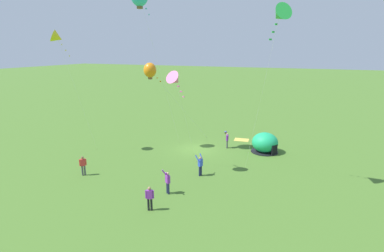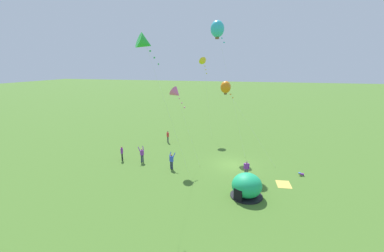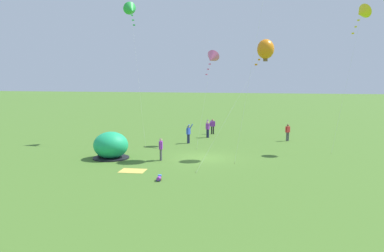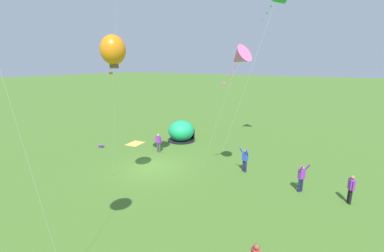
{
  "view_description": "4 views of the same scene",
  "coord_description": "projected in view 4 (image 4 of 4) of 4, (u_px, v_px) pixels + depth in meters",
  "views": [
    {
      "loc": [
        -11.39,
        28.66,
        10.58
      ],
      "look_at": [
        -0.34,
        2.17,
        3.16
      ],
      "focal_mm": 28.0,
      "sensor_mm": 36.0,
      "label": 1
    },
    {
      "loc": [
        -27.82,
        -2.48,
        11.21
      ],
      "look_at": [
        0.84,
        5.0,
        4.1
      ],
      "focal_mm": 24.0,
      "sensor_mm": 36.0,
      "label": 2
    },
    {
      "loc": [
        6.27,
        -28.21,
        6.08
      ],
      "look_at": [
        -1.81,
        3.62,
        2.05
      ],
      "focal_mm": 35.0,
      "sensor_mm": 36.0,
      "label": 3
    },
    {
      "loc": [
        14.14,
        12.2,
        7.82
      ],
      "look_at": [
        -1.66,
        2.57,
        3.24
      ],
      "focal_mm": 24.0,
      "sensor_mm": 36.0,
      "label": 4
    }
  ],
  "objects": [
    {
      "name": "picnic_blanket",
      "position": [
        135.0,
        144.0,
        25.48
      ],
      "size": [
        1.82,
        1.47,
        0.01
      ],
      "primitive_type": "cube",
      "rotation": [
        0.0,
        0.0,
        0.1
      ],
      "color": "gold",
      "rests_on": "ground"
    },
    {
      "name": "person_watching_sky",
      "position": [
        351.0,
        188.0,
        14.44
      ],
      "size": [
        0.55,
        0.37,
        1.72
      ],
      "color": "black",
      "rests_on": "ground"
    },
    {
      "name": "person_with_toddler",
      "position": [
        245.0,
        159.0,
        18.67
      ],
      "size": [
        0.6,
        0.71,
        1.89
      ],
      "color": "#1E2347",
      "rests_on": "ground"
    },
    {
      "name": "person_near_tent",
      "position": [
        158.0,
        142.0,
        22.79
      ],
      "size": [
        0.3,
        0.58,
        1.72
      ],
      "color": "#4C4C51",
      "rests_on": "ground"
    },
    {
      "name": "toddler_crawling",
      "position": [
        101.0,
        146.0,
        24.3
      ],
      "size": [
        0.28,
        0.55,
        0.32
      ],
      "color": "purple",
      "rests_on": "ground"
    },
    {
      "name": "kite_orange",
      "position": [
        113.0,
        50.0,
        13.14
      ],
      "size": [
        4.64,
        7.02,
        9.22
      ],
      "color": "silver",
      "rests_on": "ground"
    },
    {
      "name": "ground_plane",
      "position": [
        152.0,
        167.0,
        19.76
      ],
      "size": [
        300.0,
        300.0,
        0.0
      ],
      "primitive_type": "plane",
      "color": "#477028"
    },
    {
      "name": "person_arms_raised",
      "position": [
        301.0,
        177.0,
        15.76
      ],
      "size": [
        0.72,
        0.67,
        1.89
      ],
      "color": "#1E2347",
      "rests_on": "ground"
    },
    {
      "name": "popup_tent",
      "position": [
        181.0,
        131.0,
        26.25
      ],
      "size": [
        2.81,
        2.81,
        2.1
      ],
      "color": "#1EAD6B",
      "rests_on": "ground"
    },
    {
      "name": "kite_pink",
      "position": [
        239.0,
        58.0,
        15.09
      ],
      "size": [
        1.51,
        3.79,
        8.87
      ],
      "color": "silver",
      "rests_on": "ground"
    }
  ]
}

